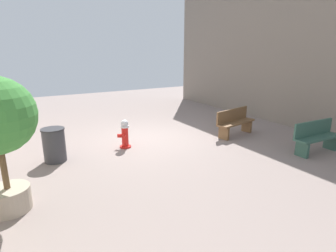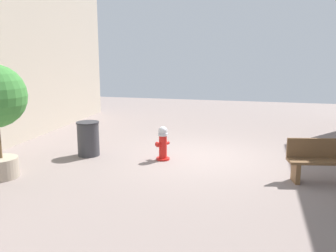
{
  "view_description": "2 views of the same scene",
  "coord_description": "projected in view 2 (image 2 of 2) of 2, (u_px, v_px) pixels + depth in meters",
  "views": [
    {
      "loc": [
        3.95,
        8.26,
        2.96
      ],
      "look_at": [
        0.06,
        1.61,
        0.84
      ],
      "focal_mm": 29.14,
      "sensor_mm": 36.0,
      "label": 1
    },
    {
      "loc": [
        -1.36,
        9.66,
        2.86
      ],
      "look_at": [
        0.71,
        1.05,
        1.04
      ],
      "focal_mm": 39.6,
      "sensor_mm": 36.0,
      "label": 2
    }
  ],
  "objects": [
    {
      "name": "trash_bin",
      "position": [
        88.0,
        139.0,
        10.16
      ],
      "size": [
        0.62,
        0.62,
        0.94
      ],
      "color": "#38383D",
      "rests_on": "ground_plane"
    },
    {
      "name": "ground_plane",
      "position": [
        202.0,
        157.0,
        10.09
      ],
      "size": [
        23.4,
        23.4,
        0.0
      ],
      "primitive_type": "plane",
      "color": "gray"
    },
    {
      "name": "fire_hydrant",
      "position": [
        163.0,
        143.0,
        9.76
      ],
      "size": [
        0.41,
        0.42,
        0.9
      ],
      "color": "red",
      "rests_on": "ground_plane"
    },
    {
      "name": "bench_near",
      "position": [
        327.0,
        160.0,
        8.12
      ],
      "size": [
        1.78,
        0.76,
        0.95
      ],
      "color": "brown",
      "rests_on": "ground_plane"
    }
  ]
}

